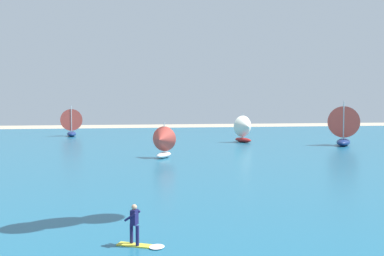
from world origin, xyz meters
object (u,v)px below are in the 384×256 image
(kitesurfer, at_px, (139,231))
(sailboat_mid_left, at_px, (245,129))
(sailboat_far_left, at_px, (162,142))
(sailboat_outermost, at_px, (344,125))
(sailboat_near_shore, at_px, (71,122))

(kitesurfer, relative_size, sailboat_mid_left, 0.49)
(sailboat_far_left, bearing_deg, sailboat_mid_left, 50.39)
(sailboat_outermost, xyz_separation_m, sailboat_far_left, (-24.36, -9.98, -0.95))
(sailboat_outermost, height_order, sailboat_mid_left, sailboat_outermost)
(sailboat_outermost, bearing_deg, sailboat_near_shore, 149.71)
(sailboat_far_left, bearing_deg, kitesurfer, -97.11)
(sailboat_near_shore, bearing_deg, sailboat_far_left, -69.19)
(sailboat_near_shore, relative_size, sailboat_far_left, 1.38)
(kitesurfer, xyz_separation_m, sailboat_far_left, (3.49, 27.96, 1.02))
(sailboat_outermost, relative_size, sailboat_far_left, 1.59)
(sailboat_near_shore, xyz_separation_m, sailboat_far_left, (11.83, -31.12, -0.62))
(sailboat_near_shore, xyz_separation_m, sailboat_mid_left, (24.58, -15.71, -0.36))
(sailboat_mid_left, bearing_deg, sailboat_outermost, -25.05)
(sailboat_outermost, distance_m, sailboat_far_left, 26.35)
(kitesurfer, height_order, sailboat_near_shore, sailboat_near_shore)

